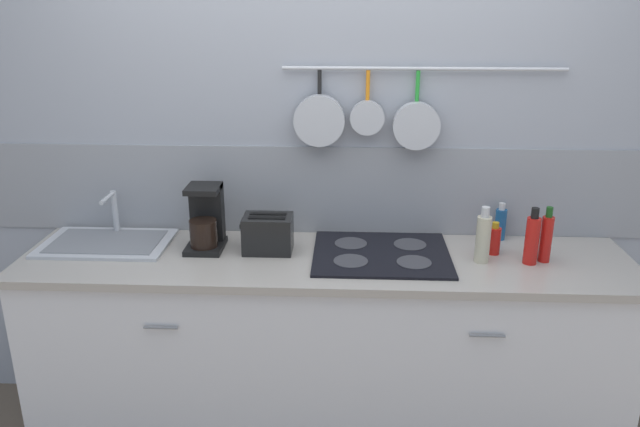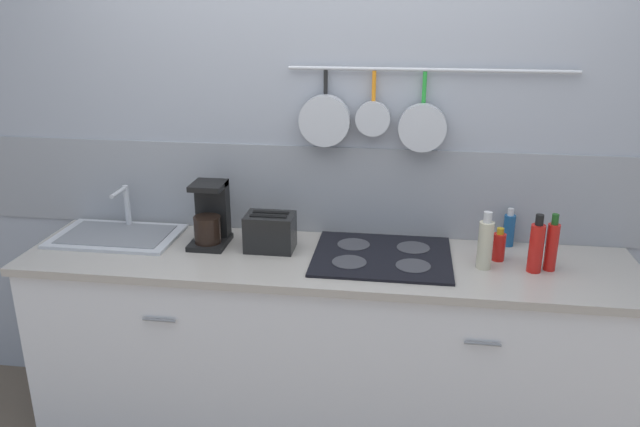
{
  "view_description": "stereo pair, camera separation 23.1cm",
  "coord_description": "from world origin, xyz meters",
  "px_view_note": "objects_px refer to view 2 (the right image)",
  "views": [
    {
      "loc": [
        0.1,
        -2.48,
        1.99
      ],
      "look_at": [
        -0.02,
        0.0,
        1.12
      ],
      "focal_mm": 35.0,
      "sensor_mm": 36.0,
      "label": 1
    },
    {
      "loc": [
        0.33,
        -2.46,
        1.99
      ],
      "look_at": [
        -0.02,
        0.0,
        1.12
      ],
      "focal_mm": 35.0,
      "sensor_mm": 36.0,
      "label": 2
    }
  ],
  "objects_px": {
    "bottle_cooking_wine": "(509,229)",
    "bottle_olive_oil": "(552,246)",
    "toaster": "(270,232)",
    "coffee_maker": "(211,218)",
    "bottle_vinegar": "(499,246)",
    "bottle_sesame_oil": "(536,247)",
    "bottle_dish_soap": "(485,244)"
  },
  "relations": [
    {
      "from": "bottle_vinegar",
      "to": "bottle_sesame_oil",
      "type": "xyz_separation_m",
      "value": [
        0.13,
        -0.1,
        0.04
      ]
    },
    {
      "from": "bottle_vinegar",
      "to": "coffee_maker",
      "type": "bearing_deg",
      "value": 179.11
    },
    {
      "from": "coffee_maker",
      "to": "toaster",
      "type": "height_order",
      "value": "coffee_maker"
    },
    {
      "from": "coffee_maker",
      "to": "bottle_dish_soap",
      "type": "height_order",
      "value": "coffee_maker"
    },
    {
      "from": "toaster",
      "to": "bottle_sesame_oil",
      "type": "xyz_separation_m",
      "value": [
        1.13,
        -0.08,
        0.03
      ]
    },
    {
      "from": "coffee_maker",
      "to": "toaster",
      "type": "distance_m",
      "value": 0.29
    },
    {
      "from": "bottle_dish_soap",
      "to": "bottle_vinegar",
      "type": "distance_m",
      "value": 0.12
    },
    {
      "from": "bottle_vinegar",
      "to": "bottle_cooking_wine",
      "type": "bearing_deg",
      "value": 69.93
    },
    {
      "from": "coffee_maker",
      "to": "bottle_sesame_oil",
      "type": "bearing_deg",
      "value": -4.81
    },
    {
      "from": "toaster",
      "to": "bottle_olive_oil",
      "type": "distance_m",
      "value": 1.19
    },
    {
      "from": "bottle_vinegar",
      "to": "bottle_sesame_oil",
      "type": "height_order",
      "value": "bottle_sesame_oil"
    },
    {
      "from": "bottle_vinegar",
      "to": "bottle_sesame_oil",
      "type": "bearing_deg",
      "value": -36.84
    },
    {
      "from": "bottle_cooking_wine",
      "to": "bottle_olive_oil",
      "type": "bearing_deg",
      "value": -61.96
    },
    {
      "from": "bottle_vinegar",
      "to": "bottle_olive_oil",
      "type": "distance_m",
      "value": 0.22
    },
    {
      "from": "toaster",
      "to": "bottle_vinegar",
      "type": "xyz_separation_m",
      "value": [
        0.99,
        0.02,
        -0.02
      ]
    },
    {
      "from": "coffee_maker",
      "to": "toaster",
      "type": "relative_size",
      "value": 1.24
    },
    {
      "from": "bottle_vinegar",
      "to": "toaster",
      "type": "bearing_deg",
      "value": -178.82
    },
    {
      "from": "toaster",
      "to": "bottle_olive_oil",
      "type": "xyz_separation_m",
      "value": [
        1.19,
        -0.05,
        0.02
      ]
    },
    {
      "from": "bottle_cooking_wine",
      "to": "bottle_olive_oil",
      "type": "distance_m",
      "value": 0.28
    },
    {
      "from": "bottle_vinegar",
      "to": "bottle_dish_soap",
      "type": "bearing_deg",
      "value": -127.46
    },
    {
      "from": "bottle_dish_soap",
      "to": "bottle_cooking_wine",
      "type": "xyz_separation_m",
      "value": [
        0.13,
        0.27,
        -0.03
      ]
    },
    {
      "from": "bottle_cooking_wine",
      "to": "toaster",
      "type": "bearing_deg",
      "value": -169.44
    },
    {
      "from": "coffee_maker",
      "to": "bottle_vinegar",
      "type": "distance_m",
      "value": 1.28
    },
    {
      "from": "toaster",
      "to": "bottle_dish_soap",
      "type": "relative_size",
      "value": 0.94
    },
    {
      "from": "bottle_vinegar",
      "to": "bottle_sesame_oil",
      "type": "distance_m",
      "value": 0.17
    },
    {
      "from": "coffee_maker",
      "to": "bottle_vinegar",
      "type": "xyz_separation_m",
      "value": [
        1.28,
        -0.02,
        -0.06
      ]
    },
    {
      "from": "coffee_maker",
      "to": "bottle_dish_soap",
      "type": "xyz_separation_m",
      "value": [
        1.21,
        -0.11,
        -0.01
      ]
    },
    {
      "from": "bottle_vinegar",
      "to": "bottle_olive_oil",
      "type": "relative_size",
      "value": 0.6
    },
    {
      "from": "bottle_sesame_oil",
      "to": "coffee_maker",
      "type": "bearing_deg",
      "value": 175.19
    },
    {
      "from": "toaster",
      "to": "bottle_dish_soap",
      "type": "bearing_deg",
      "value": -4.38
    },
    {
      "from": "bottle_vinegar",
      "to": "bottle_olive_oil",
      "type": "bearing_deg",
      "value": -20.29
    },
    {
      "from": "coffee_maker",
      "to": "bottle_olive_oil",
      "type": "xyz_separation_m",
      "value": [
        1.48,
        -0.09,
        -0.01
      ]
    }
  ]
}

